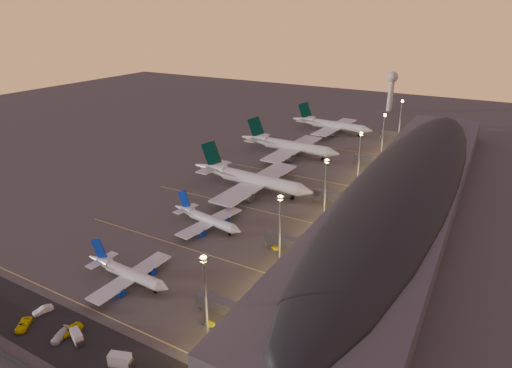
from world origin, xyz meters
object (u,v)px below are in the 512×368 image
object	(u,v)px
airliner_narrow_north	(206,219)
catering_truck_a	(77,337)
catering_truck_b	(121,360)
airliner_wide_near	(250,179)
airliner_wide_far	(331,125)
airliner_narrow_south	(127,273)
radar_tower	(392,85)
baggage_tug_c	(274,248)
baggage_tug_b	(209,324)
service_van_d	(70,330)
service_van_c	(60,335)
service_van_b	(23,325)
airliner_wide_mid	(288,146)
baggage_tug_a	(212,303)
service_van_a	(43,310)

from	to	relation	value
airliner_narrow_north	catering_truck_a	world-z (taller)	airliner_narrow_north
airliner_narrow_north	catering_truck_b	size ratio (longest dim) A/B	5.66
airliner_wide_near	airliner_wide_far	world-z (taller)	airliner_wide_near
airliner_narrow_south	radar_tower	world-z (taller)	radar_tower
baggage_tug_c	catering_truck_b	size ratio (longest dim) A/B	0.59
radar_tower	baggage_tug_b	world-z (taller)	radar_tower
radar_tower	service_van_d	distance (m)	315.21
airliner_wide_near	service_van_c	xyz separation A→B (m)	(7.37, -109.85, -4.46)
airliner_wide_far	service_van_d	world-z (taller)	airliner_wide_far
airliner_wide_near	service_van_b	bearing A→B (deg)	-89.73
airliner_narrow_south	airliner_wide_mid	bearing A→B (deg)	96.39
radar_tower	baggage_tug_b	bearing A→B (deg)	-85.69
airliner_wide_mid	baggage_tug_c	size ratio (longest dim) A/B	17.62
baggage_tug_a	service_van_d	xyz separation A→B (m)	(-25.77, -27.82, 0.40)
airliner_wide_mid	service_van_c	world-z (taller)	airliner_wide_mid
airliner_narrow_north	baggage_tug_c	xyz separation A→B (m)	(30.97, -2.39, -2.75)
airliner_narrow_south	airliner_narrow_north	distance (m)	42.13
service_van_b	service_van_d	world-z (taller)	service_van_d
service_van_c	airliner_narrow_south	bearing A→B (deg)	81.06
airliner_wide_mid	airliner_wide_far	size ratio (longest dim) A/B	1.07
airliner_wide_far	service_van_b	xyz separation A→B (m)	(-1.17, -229.66, -4.05)
airliner_wide_near	service_van_b	distance (m)	112.28
radar_tower	baggage_tug_c	xyz separation A→B (m)	(19.39, -250.29, -21.41)
airliner_wide_mid	service_van_c	bearing A→B (deg)	-82.94
airliner_narrow_north	service_van_b	size ratio (longest dim) A/B	5.69
baggage_tug_a	catering_truck_a	xyz separation A→B (m)	(-21.51, -28.96, 0.86)
radar_tower	airliner_narrow_north	bearing A→B (deg)	-92.68
airliner_wide_near	service_van_d	size ratio (longest dim) A/B	10.03
airliner_wide_near	radar_tower	size ratio (longest dim) A/B	1.99
baggage_tug_a	service_van_b	distance (m)	50.24
airliner_narrow_north	airliner_wide_near	xyz separation A→B (m)	(-4.05, 40.89, 2.12)
airliner_wide_far	baggage_tug_b	xyz separation A→B (m)	(41.22, -204.80, -4.43)
baggage_tug_c	catering_truck_a	xyz separation A→B (m)	(-22.81, -65.26, 0.89)
airliner_narrow_north	service_van_c	bearing A→B (deg)	-78.64
catering_truck_b	service_van_d	bearing A→B (deg)	156.54
baggage_tug_c	service_van_a	bearing A→B (deg)	-112.00
baggage_tug_a	catering_truck_a	size ratio (longest dim) A/B	0.71
service_van_c	service_van_d	xyz separation A→B (m)	(0.58, 2.44, 0.03)
service_van_c	service_van_d	bearing A→B (deg)	60.69
airliner_narrow_south	service_van_b	xyz separation A→B (m)	(-8.70, -29.08, -2.26)
catering_truck_b	service_van_a	world-z (taller)	catering_truck_b
catering_truck_a	baggage_tug_c	bearing A→B (deg)	93.59
airliner_wide_mid	service_van_c	size ratio (longest dim) A/B	10.59
airliner_wide_mid	radar_tower	xyz separation A→B (m)	(23.24, 149.91, 16.64)
radar_tower	baggage_tug_c	distance (m)	251.95
radar_tower	service_van_d	bearing A→B (deg)	-91.40
radar_tower	baggage_tug_a	distance (m)	287.96
service_van_b	catering_truck_b	bearing A→B (deg)	-28.61
airliner_wide_near	baggage_tug_b	bearing A→B (deg)	-63.96
baggage_tug_c	service_van_b	size ratio (longest dim) A/B	0.59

